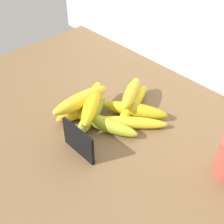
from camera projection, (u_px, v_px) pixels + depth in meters
The scene contains 11 objects.
counter_top at pixel (101, 133), 86.66cm from camera, with size 110.00×76.00×3.00cm, color brown.
chalkboard_sign at pixel (79, 142), 76.46cm from camera, with size 11.00×1.80×8.40cm.
banana_0 at pixel (130, 122), 85.24cm from camera, with size 20.43×3.27×3.27cm, color yellow.
banana_1 at pixel (91, 117), 86.79cm from camera, with size 16.94×3.66×3.66cm, color #9BB239.
banana_2 at pixel (106, 125), 84.11cm from camera, with size 18.40×3.90×3.90cm, color #A8B92B.
banana_3 at pixel (81, 110), 88.65cm from camera, with size 16.41×4.20×4.20cm, color gold.
banana_4 at pixel (133, 103), 91.47cm from camera, with size 19.20×3.57×3.57cm, color yellow.
banana_5 at pixel (135, 110), 88.47cm from camera, with size 18.59×4.24×4.24cm, color gold.
banana_6 at pixel (81, 100), 85.32cm from camera, with size 17.99×4.16×4.16cm, color yellow.
banana_7 at pixel (131, 93), 89.36cm from camera, with size 15.20×3.57×3.57cm, color yellow.
banana_8 at pixel (92, 103), 85.30cm from camera, with size 19.51×4.03×4.03cm, color yellow.
Camera 1 is at (47.78, -40.62, 61.67)cm, focal length 49.92 mm.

